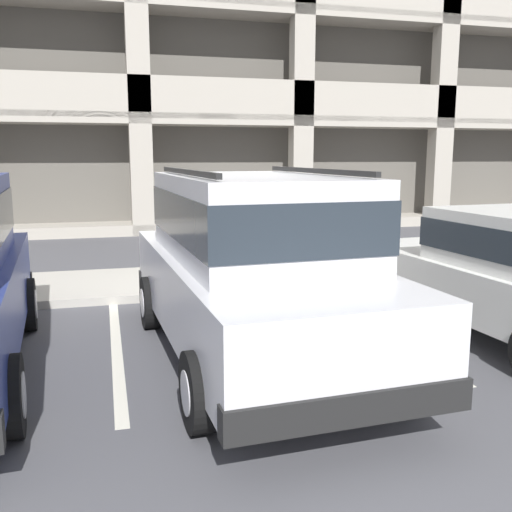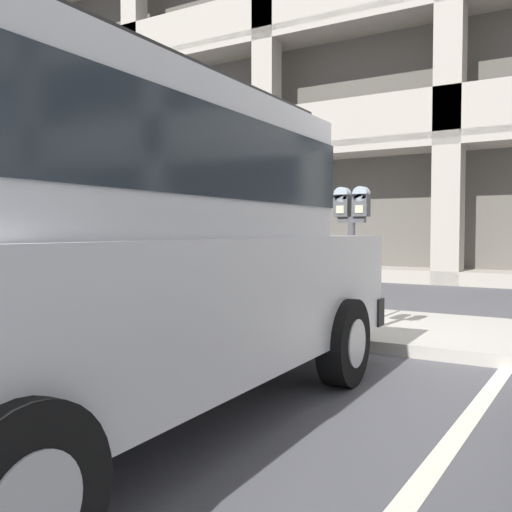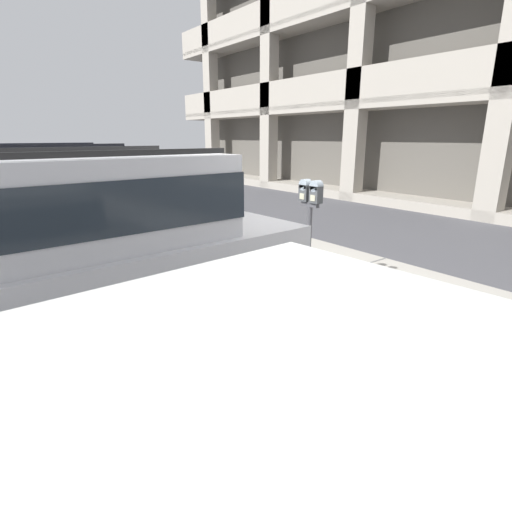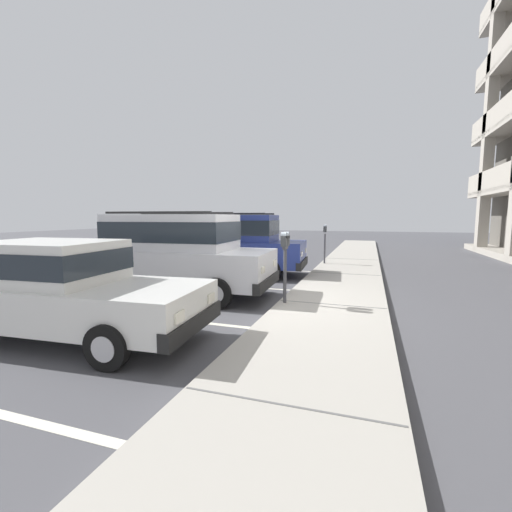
{
  "view_description": "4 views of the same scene",
  "coord_description": "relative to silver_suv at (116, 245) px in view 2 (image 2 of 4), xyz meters",
  "views": [
    {
      "loc": [
        -1.67,
        -8.2,
        2.17
      ],
      "look_at": [
        0.25,
        -0.97,
        0.85
      ],
      "focal_mm": 40.0,
      "sensor_mm": 36.0,
      "label": 1
    },
    {
      "loc": [
        2.32,
        -4.96,
        1.17
      ],
      "look_at": [
        -0.27,
        -0.78,
        0.95
      ],
      "focal_mm": 40.0,
      "sensor_mm": 36.0,
      "label": 2
    },
    {
      "loc": [
        3.89,
        -3.41,
        2.14
      ],
      "look_at": [
        0.14,
        -0.55,
        0.73
      ],
      "focal_mm": 28.0,
      "sensor_mm": 36.0,
      "label": 3
    },
    {
      "loc": [
        7.02,
        2.0,
        1.92
      ],
      "look_at": [
        -0.25,
        -0.42,
        1.04
      ],
      "focal_mm": 24.0,
      "sensor_mm": 36.0,
      "label": 4
    }
  ],
  "objects": [
    {
      "name": "silver_suv",
      "position": [
        0.0,
        0.0,
        0.0
      ],
      "size": [
        2.18,
        4.87,
        2.03
      ],
      "rotation": [
        0.0,
        0.0,
        0.05
      ],
      "color": "silver",
      "rests_on": "ground_plane"
    },
    {
      "name": "parking_stall_lines",
      "position": [
        1.8,
        1.1,
        -1.08
      ],
      "size": [
        13.01,
        4.8,
        0.01
      ],
      "color": "silver",
      "rests_on": "ground_plane"
    },
    {
      "name": "parking_garage",
      "position": [
        -0.47,
        15.43,
        6.45
      ],
      "size": [
        32.0,
        10.0,
        16.25
      ],
      "color": "#5C5851",
      "rests_on": "ground_plane"
    },
    {
      "name": "sidewalk",
      "position": [
        0.19,
        3.8,
        -1.03
      ],
      "size": [
        40.0,
        2.2,
        0.12
      ],
      "color": "#ADA89E",
      "rests_on": "ground_plane"
    },
    {
      "name": "ground_plane",
      "position": [
        0.19,
        2.5,
        -1.14
      ],
      "size": [
        80.0,
        80.0,
        0.1
      ],
      "color": "#4C4C51"
    },
    {
      "name": "parking_meter_near",
      "position": [
        0.34,
        2.85,
        0.14
      ],
      "size": [
        0.35,
        0.12,
        1.49
      ],
      "color": "#47474C",
      "rests_on": "sidewalk"
    }
  ]
}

